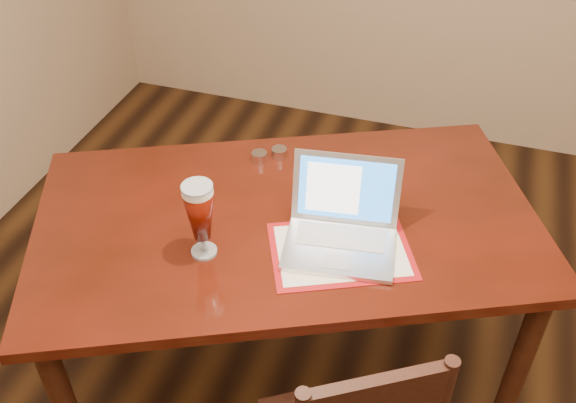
% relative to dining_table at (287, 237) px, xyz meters
% --- Properties ---
extents(room_shell, '(4.51, 5.01, 2.71)m').
position_rel_dining_table_xyz_m(room_shell, '(0.48, -0.50, 1.03)').
color(room_shell, tan).
rests_on(room_shell, ground).
extents(dining_table, '(2.00, 1.63, 1.10)m').
position_rel_dining_table_xyz_m(dining_table, '(0.00, 0.00, 0.00)').
color(dining_table, '#491209').
rests_on(dining_table, ground).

